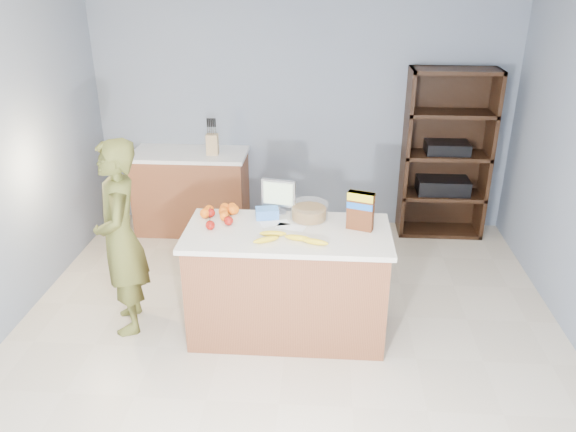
# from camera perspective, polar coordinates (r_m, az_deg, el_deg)

# --- Properties ---
(floor) EXTENTS (4.50, 5.00, 0.02)m
(floor) POSITION_cam_1_polar(r_m,az_deg,el_deg) (4.45, -0.32, -13.73)
(floor) COLOR beige
(floor) RESTS_ON ground
(walls) EXTENTS (4.52, 5.02, 2.51)m
(walls) POSITION_cam_1_polar(r_m,az_deg,el_deg) (3.68, -0.38, 7.10)
(walls) COLOR gray
(walls) RESTS_ON ground
(counter_peninsula) EXTENTS (1.56, 0.76, 0.90)m
(counter_peninsula) POSITION_cam_1_polar(r_m,az_deg,el_deg) (4.46, -0.05, -7.14)
(counter_peninsula) COLOR brown
(counter_peninsula) RESTS_ON ground
(back_cabinet) EXTENTS (1.24, 0.62, 0.90)m
(back_cabinet) POSITION_cam_1_polar(r_m,az_deg,el_deg) (6.32, -9.73, 2.52)
(back_cabinet) COLOR brown
(back_cabinet) RESTS_ON ground
(shelving_unit) EXTENTS (0.90, 0.40, 1.80)m
(shelving_unit) POSITION_cam_1_polar(r_m,az_deg,el_deg) (6.28, 15.66, 5.83)
(shelving_unit) COLOR black
(shelving_unit) RESTS_ON ground
(person) EXTENTS (0.54, 0.67, 1.58)m
(person) POSITION_cam_1_polar(r_m,az_deg,el_deg) (4.55, -16.65, -2.18)
(person) COLOR brown
(person) RESTS_ON ground
(knife_block) EXTENTS (0.12, 0.10, 0.31)m
(knife_block) POSITION_cam_1_polar(r_m,az_deg,el_deg) (6.03, -7.69, 7.30)
(knife_block) COLOR tan
(knife_block) RESTS_ON back_cabinet
(envelopes) EXTENTS (0.37, 0.23, 0.00)m
(envelopes) POSITION_cam_1_polar(r_m,az_deg,el_deg) (4.32, -0.54, -0.94)
(envelopes) COLOR white
(envelopes) RESTS_ON counter_peninsula
(bananas) EXTENTS (0.56, 0.20, 0.04)m
(bananas) POSITION_cam_1_polar(r_m,az_deg,el_deg) (4.07, -0.01, -2.26)
(bananas) COLOR yellow
(bananas) RESTS_ON counter_peninsula
(apples) EXTENTS (0.24, 0.30, 0.07)m
(apples) POSITION_cam_1_polar(r_m,az_deg,el_deg) (4.37, -7.29, -0.35)
(apples) COLOR maroon
(apples) RESTS_ON counter_peninsula
(oranges) EXTENTS (0.30, 0.26, 0.08)m
(oranges) POSITION_cam_1_polar(r_m,az_deg,el_deg) (4.51, -6.77, 0.53)
(oranges) COLOR orange
(oranges) RESTS_ON counter_peninsula
(blue_carton) EXTENTS (0.20, 0.15, 0.08)m
(blue_carton) POSITION_cam_1_polar(r_m,az_deg,el_deg) (4.44, -2.13, 0.30)
(blue_carton) COLOR blue
(blue_carton) RESTS_ON counter_peninsula
(salad_bowl) EXTENTS (0.30, 0.30, 0.13)m
(salad_bowl) POSITION_cam_1_polar(r_m,az_deg,el_deg) (4.42, 2.14, 0.45)
(salad_bowl) COLOR #267219
(salad_bowl) RESTS_ON counter_peninsula
(tv) EXTENTS (0.28, 0.12, 0.28)m
(tv) POSITION_cam_1_polar(r_m,az_deg,el_deg) (4.48, -0.96, 2.20)
(tv) COLOR silver
(tv) RESTS_ON counter_peninsula
(cereal_box) EXTENTS (0.21, 0.13, 0.30)m
(cereal_box) POSITION_cam_1_polar(r_m,az_deg,el_deg) (4.23, 7.39, 0.80)
(cereal_box) COLOR #592B14
(cereal_box) RESTS_ON counter_peninsula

